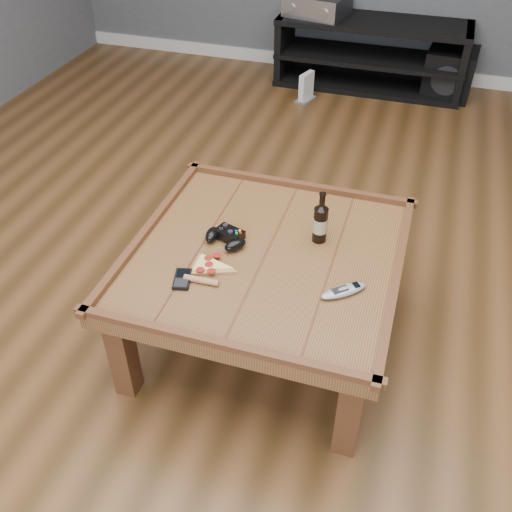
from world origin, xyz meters
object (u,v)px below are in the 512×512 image
(beer_bottle, at_px, (320,222))
(remote_control, at_px, (344,291))
(media_console, at_px, (370,55))
(game_console, at_px, (306,88))
(smartphone, at_px, (182,279))
(subwoofer, at_px, (449,73))
(pizza_slice, at_px, (208,268))
(coffee_table, at_px, (266,265))
(av_receiver, at_px, (317,4))
(game_controller, at_px, (226,237))

(beer_bottle, height_order, remote_control, beer_bottle)
(media_console, bearing_deg, game_console, -134.59)
(smartphone, relative_size, subwoofer, 0.32)
(pizza_slice, xyz_separation_m, game_console, (-0.22, 2.51, -0.36))
(beer_bottle, bearing_deg, coffee_table, -140.49)
(beer_bottle, xyz_separation_m, pizza_slice, (-0.35, -0.30, -0.08))
(media_console, relative_size, smartphone, 11.89)
(remote_control, height_order, subwoofer, remote_control)
(av_receiver, bearing_deg, smartphone, -75.19)
(av_receiver, bearing_deg, media_console, 11.86)
(pizza_slice, bearing_deg, av_receiver, 92.82)
(pizza_slice, bearing_deg, remote_control, 0.58)
(coffee_table, relative_size, game_controller, 5.70)
(coffee_table, relative_size, av_receiver, 2.13)
(remote_control, height_order, av_receiver, av_receiver)
(smartphone, bearing_deg, game_controller, 59.51)
(coffee_table, height_order, av_receiver, av_receiver)
(smartphone, bearing_deg, subwoofer, 60.14)
(game_controller, bearing_deg, beer_bottle, 37.54)
(game_controller, distance_m, remote_control, 0.51)
(coffee_table, bearing_deg, smartphone, -135.54)
(smartphone, distance_m, subwoofer, 3.13)
(remote_control, relative_size, av_receiver, 0.35)
(game_console, bearing_deg, av_receiver, 113.71)
(pizza_slice, xyz_separation_m, subwoofer, (0.77, 2.92, -0.29))
(coffee_table, bearing_deg, av_receiver, 98.91)
(media_console, height_order, subwoofer, media_console)
(remote_control, height_order, game_console, remote_control)
(media_console, xyz_separation_m, subwoofer, (0.59, 0.02, -0.07))
(pizza_slice, bearing_deg, game_controller, 85.24)
(coffee_table, bearing_deg, remote_control, -22.02)
(coffee_table, distance_m, av_receiver, 2.78)
(game_controller, xyz_separation_m, av_receiver, (-0.26, 2.72, 0.10))
(pizza_slice, height_order, remote_control, remote_control)
(coffee_table, height_order, media_console, media_console)
(pizza_slice, relative_size, smartphone, 1.98)
(media_console, relative_size, game_controller, 7.75)
(media_console, bearing_deg, smartphone, -94.58)
(beer_bottle, relative_size, game_console, 1.03)
(remote_control, xyz_separation_m, subwoofer, (0.27, 2.90, -0.29))
(game_console, bearing_deg, game_controller, -66.30)
(game_controller, relative_size, subwoofer, 0.49)
(media_console, xyz_separation_m, smartphone, (-0.24, -2.98, 0.21))
(beer_bottle, relative_size, av_receiver, 0.44)
(game_controller, xyz_separation_m, pizza_slice, (-0.01, -0.17, -0.02))
(remote_control, xyz_separation_m, game_console, (-0.71, 2.48, -0.37))
(coffee_table, distance_m, media_console, 2.75)
(game_console, bearing_deg, coffee_table, -62.38)
(remote_control, relative_size, game_console, 0.81)
(media_console, height_order, smartphone, media_console)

